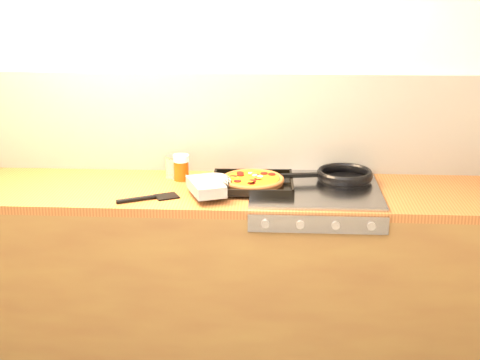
# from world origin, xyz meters

# --- Properties ---
(room_shell) EXTENTS (3.20, 3.20, 3.20)m
(room_shell) POSITION_xyz_m (0.00, 1.39, 1.15)
(room_shell) COLOR white
(room_shell) RESTS_ON ground
(counter_run) EXTENTS (3.20, 0.62, 0.90)m
(counter_run) POSITION_xyz_m (0.00, 1.10, 0.45)
(counter_run) COLOR brown
(counter_run) RESTS_ON ground
(stovetop) EXTENTS (0.60, 0.56, 0.02)m
(stovetop) POSITION_xyz_m (0.45, 1.10, 0.91)
(stovetop) COLOR gray
(stovetop) RESTS_ON counter_run
(pizza_on_tray) EXTENTS (0.50, 0.44, 0.06)m
(pizza_on_tray) POSITION_xyz_m (0.10, 1.08, 0.94)
(pizza_on_tray) COLOR black
(pizza_on_tray) RESTS_ON stovetop
(frying_pan) EXTENTS (0.47, 0.31, 0.04)m
(frying_pan) POSITION_xyz_m (0.59, 1.21, 0.94)
(frying_pan) COLOR black
(frying_pan) RESTS_ON stovetop
(tomato_can) EXTENTS (0.10, 0.10, 0.11)m
(tomato_can) POSITION_xyz_m (-0.24, 1.26, 0.96)
(tomato_can) COLOR maroon
(tomato_can) RESTS_ON counter_run
(juice_glass) EXTENTS (0.09, 0.09, 0.13)m
(juice_glass) POSITION_xyz_m (-0.20, 1.22, 0.96)
(juice_glass) COLOR #C93F0B
(juice_glass) RESTS_ON counter_run
(wooden_spoon) EXTENTS (0.29, 0.12, 0.02)m
(wooden_spoon) POSITION_xyz_m (0.11, 1.26, 0.91)
(wooden_spoon) COLOR #A97547
(wooden_spoon) RESTS_ON counter_run
(black_spatula) EXTENTS (0.27, 0.17, 0.02)m
(black_spatula) POSITION_xyz_m (-0.30, 0.92, 0.91)
(black_spatula) COLOR black
(black_spatula) RESTS_ON counter_run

